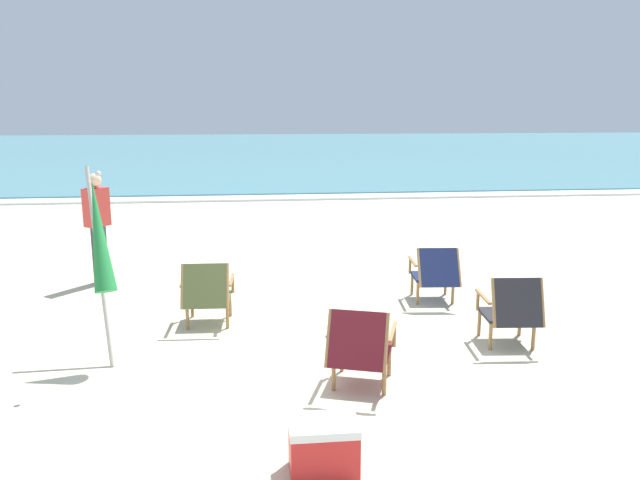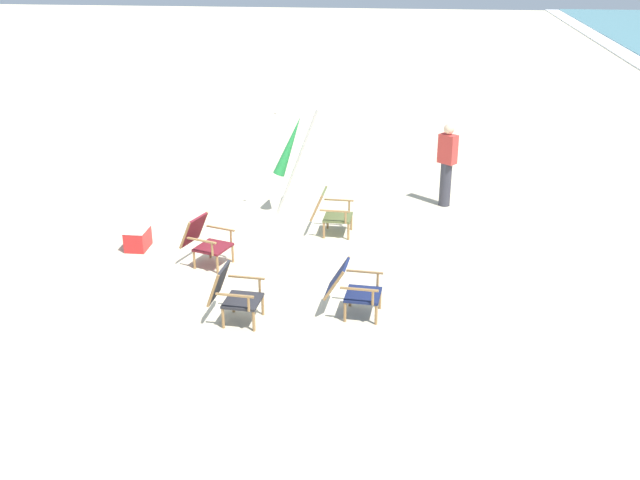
% 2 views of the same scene
% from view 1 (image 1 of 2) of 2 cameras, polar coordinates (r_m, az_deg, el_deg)
% --- Properties ---
extents(ground_plane, '(80.00, 80.00, 0.00)m').
position_cam_1_polar(ground_plane, '(6.52, -0.66, -11.10)').
color(ground_plane, beige).
extents(sea, '(80.00, 40.00, 0.10)m').
position_cam_1_polar(sea, '(38.12, -5.41, 8.25)').
color(sea, teal).
rests_on(sea, ground).
extents(surf_band, '(80.00, 1.10, 0.06)m').
position_cam_1_polar(surf_band, '(17.93, -4.34, 3.92)').
color(surf_band, white).
rests_on(surf_band, ground).
extents(beach_chair_back_right, '(0.64, 0.81, 0.78)m').
position_cam_1_polar(beach_chair_back_right, '(8.38, 10.50, -2.95)').
color(beach_chair_back_right, '#19234C').
rests_on(beach_chair_back_right, ground).
extents(beach_chair_back_left, '(0.62, 0.73, 0.80)m').
position_cam_1_polar(beach_chair_back_left, '(7.48, -10.29, -4.73)').
color(beach_chair_back_left, '#515B33').
rests_on(beach_chair_back_left, ground).
extents(beach_chair_front_right, '(0.77, 0.86, 0.80)m').
position_cam_1_polar(beach_chair_front_right, '(5.77, 3.68, -9.68)').
color(beach_chair_front_right, maroon).
rests_on(beach_chair_front_right, ground).
extents(beach_chair_front_left, '(0.64, 0.72, 0.82)m').
position_cam_1_polar(beach_chair_front_left, '(7.05, 17.12, -6.10)').
color(beach_chair_front_left, '#28282D').
rests_on(beach_chair_front_left, ground).
extents(umbrella_furled_green, '(0.44, 0.86, 1.98)m').
position_cam_1_polar(umbrella_furled_green, '(6.62, -19.56, 0.30)').
color(umbrella_furled_green, '#B7B2A8').
rests_on(umbrella_furled_green, ground).
extents(person_near_chairs, '(0.37, 0.39, 1.63)m').
position_cam_1_polar(person_near_chairs, '(9.67, -19.64, 1.09)').
color(person_near_chairs, '#383842').
rests_on(person_near_chairs, ground).
extents(cooler_box, '(0.49, 0.35, 0.40)m').
position_cam_1_polar(cooler_box, '(4.66, 0.32, -18.43)').
color(cooler_box, red).
rests_on(cooler_box, ground).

